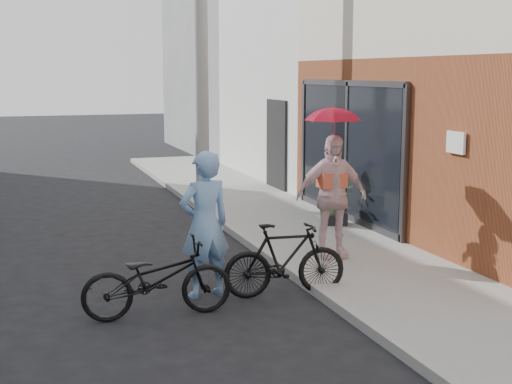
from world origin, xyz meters
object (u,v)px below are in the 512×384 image
bike_left (157,279)px  bike_right (285,260)px  officer (205,225)px  kimono_woman (331,196)px  utility_pole (201,35)px  planter (337,219)px

bike_left → bike_right: 1.67m
officer → bike_left: 1.03m
officer → bike_left: officer is taller
bike_left → kimono_woman: 3.21m
bike_left → officer: bearing=-49.2°
utility_pole → bike_right: (-0.55, -6.09, -3.03)m
bike_left → planter: bike_left is taller
utility_pole → officer: 6.49m
kimono_woman → bike_left: bearing=-146.5°
utility_pole → officer: (-1.49, -5.76, -2.59)m
bike_left → utility_pole: bearing=-17.0°
utility_pole → kimono_woman: (0.61, -4.92, -2.49)m
bike_right → kimono_woman: 1.74m
bike_right → planter: size_ratio=4.33×
bike_left → bike_right: bearing=-79.2°
bike_left → bike_right: (1.66, 0.25, 0.02)m
officer → planter: (3.16, 2.85, -0.70)m
utility_pole → officer: utility_pole is taller
bike_right → officer: bearing=76.8°
bike_left → planter: 5.18m
utility_pole → planter: bearing=-60.2°
officer → kimono_woman: bearing=-169.6°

